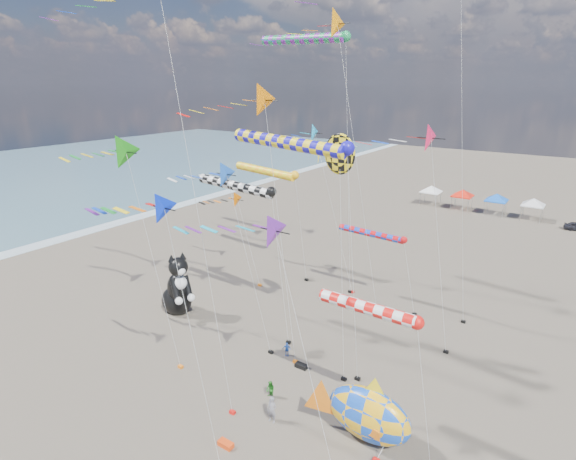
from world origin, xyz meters
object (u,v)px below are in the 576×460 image
(fish_inflatable, at_px, (368,414))
(child_blue, at_px, (287,349))
(cat_inflatable, at_px, (178,282))
(child_green, at_px, (270,390))
(person_adult, at_px, (272,410))

(fish_inflatable, height_order, child_blue, fish_inflatable)
(cat_inflatable, bearing_deg, fish_inflatable, 7.91)
(child_green, distance_m, child_blue, 4.83)
(cat_inflatable, xyz_separation_m, child_green, (13.32, -4.55, -2.32))
(person_adult, distance_m, child_blue, 6.90)
(fish_inflatable, height_order, child_green, fish_inflatable)
(cat_inflatable, relative_size, child_green, 4.80)
(fish_inflatable, bearing_deg, person_adult, -162.07)
(child_green, height_order, child_blue, child_green)
(child_green, bearing_deg, fish_inflatable, 17.99)
(fish_inflatable, height_order, person_adult, fish_inflatable)
(fish_inflatable, bearing_deg, child_green, -179.45)
(fish_inflatable, xyz_separation_m, person_adult, (-5.32, -1.72, -1.04))
(person_adult, distance_m, child_green, 2.14)
(cat_inflatable, distance_m, child_blue, 11.75)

